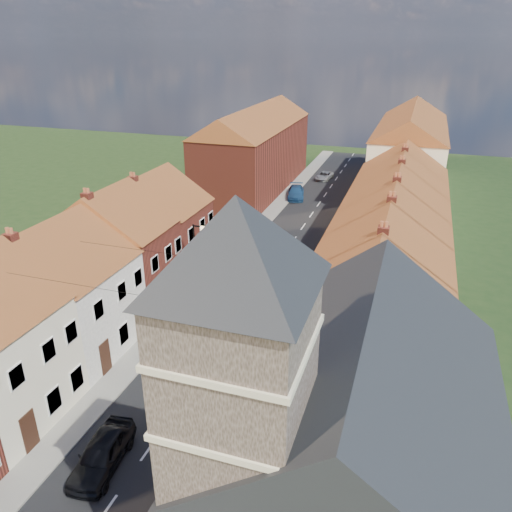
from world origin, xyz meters
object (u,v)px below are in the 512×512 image
at_px(car_mid, 208,309).
at_px(car_far, 296,192).
at_px(car_near, 102,453).
at_px(pedestrian_right, 308,324).
at_px(lamppost, 196,258).
at_px(car_distant, 324,176).
at_px(church, 343,436).

xyz_separation_m(car_mid, car_far, (-1.12, 29.58, -0.06)).
bearing_deg(car_near, pedestrian_right, 57.08).
bearing_deg(car_near, car_far, 85.38).
relative_size(lamppost, car_near, 1.38).
distance_m(car_mid, car_distant, 39.10).
bearing_deg(church, car_distant, 101.48).
xyz_separation_m(car_mid, car_distant, (0.53, 39.09, -0.22)).
distance_m(church, car_mid, 19.26).
bearing_deg(lamppost, car_mid, -49.80).
distance_m(church, car_distant, 55.07).
xyz_separation_m(car_near, pedestrian_right, (6.60, 13.50, 0.30)).
height_order(car_far, car_distant, car_far).
xyz_separation_m(car_distant, pedestrian_right, (6.65, -39.28, 0.50)).
bearing_deg(church, car_near, 175.07).
xyz_separation_m(car_far, pedestrian_right, (8.30, -29.77, 0.35)).
bearing_deg(lamppost, car_distant, 86.51).
xyz_separation_m(church, car_mid, (-11.44, 14.62, -5.12)).
bearing_deg(pedestrian_right, car_far, -73.78).
distance_m(car_near, car_distant, 52.78).
distance_m(car_distant, pedestrian_right, 39.84).
xyz_separation_m(church, car_near, (-10.86, 0.94, -5.14)).
height_order(church, car_mid, church).
relative_size(car_mid, car_distant, 1.20).
bearing_deg(car_distant, pedestrian_right, -72.81).
bearing_deg(lamppost, car_near, -81.64).
height_order(car_far, pedestrian_right, pedestrian_right).
bearing_deg(car_distant, church, -70.94).
relative_size(car_near, car_mid, 0.95).
relative_size(car_mid, car_far, 0.96).
relative_size(church, lamppost, 2.53).
height_order(church, lamppost, church).
bearing_deg(church, car_far, 105.86).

